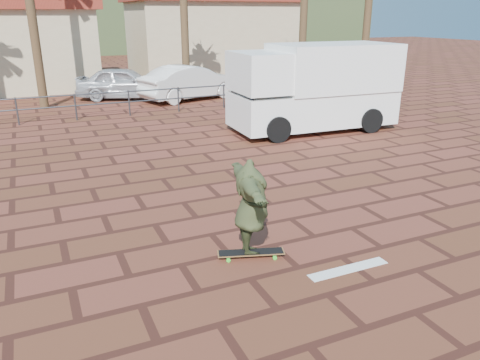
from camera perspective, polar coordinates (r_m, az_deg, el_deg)
name	(u,v)px	position (r m, az deg, el deg)	size (l,w,h in m)	color
ground	(273,245)	(8.22, 4.08, -7.93)	(120.00, 120.00, 0.00)	brown
paint_stripe	(348,269)	(7.69, 13.08, -10.52)	(1.40, 0.22, 0.01)	white
guardrail	(129,99)	(18.98, -13.40, 9.64)	(24.06, 0.06, 1.00)	#47494F
building_east	(211,34)	(32.53, -3.62, 17.35)	(10.60, 6.60, 5.00)	beige
hill_front	(54,22)	(56.51, -21.68, 17.50)	(70.00, 18.00, 6.00)	#384C28
longboard	(251,253)	(7.78, 1.34, -8.86)	(1.12, 0.57, 0.11)	olive
skateboarder	(251,207)	(7.42, 1.39, -3.30)	(1.96, 0.53, 1.60)	#353D20
campervan	(315,86)	(16.27, 9.09, 11.28)	(5.61, 2.61, 2.86)	white
car_silver	(124,83)	(22.98, -13.90, 11.40)	(1.75, 4.34, 1.48)	#B1B4B9
car_white	(191,82)	(22.30, -6.04, 11.76)	(1.67, 4.80, 1.58)	white
street_sign	(296,69)	(20.05, 6.85, 13.24)	(0.46, 0.16, 2.32)	gray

